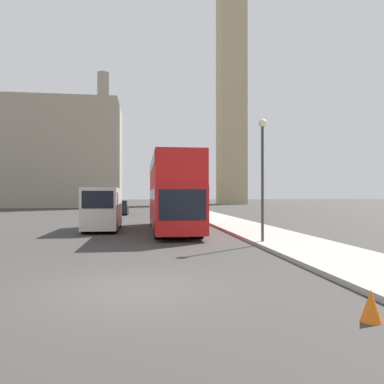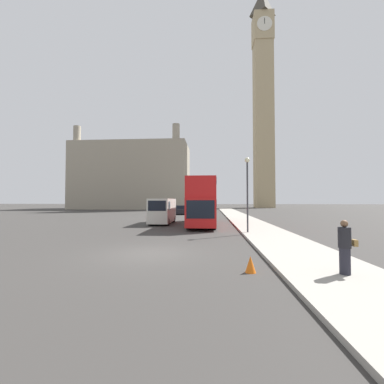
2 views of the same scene
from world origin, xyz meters
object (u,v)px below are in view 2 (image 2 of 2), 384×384
at_px(red_double_decker_bus, 203,200).
at_px(white_van, 163,210).
at_px(clock_tower, 263,95).
at_px(pedestrian, 345,247).
at_px(street_lamp, 247,182).
at_px(parked_sedan, 181,210).

xyz_separation_m(red_double_decker_bus, white_van, (-4.16, 0.93, -1.03)).
xyz_separation_m(clock_tower, pedestrian, (-13.04, -75.72, -35.87)).
relative_size(pedestrian, street_lamp, 0.31).
bearing_deg(white_van, clock_tower, 69.12).
bearing_deg(parked_sedan, street_lamp, -73.14).
relative_size(clock_tower, white_van, 12.56).
bearing_deg(pedestrian, parked_sedan, 104.45).
xyz_separation_m(white_van, pedestrian, (9.04, -17.83, -0.40)).
height_order(clock_tower, red_double_decker_bus, clock_tower).
height_order(white_van, street_lamp, street_lamp).
distance_m(clock_tower, white_van, 71.39).
height_order(clock_tower, pedestrian, clock_tower).
bearing_deg(red_double_decker_bus, street_lamp, -63.09).
xyz_separation_m(clock_tower, street_lamp, (-14.53, -65.49, -33.16)).
bearing_deg(parked_sedan, clock_tower, 61.22).
height_order(clock_tower, white_van, clock_tower).
bearing_deg(street_lamp, pedestrian, -81.69).
xyz_separation_m(clock_tower, white_van, (-22.08, -57.89, -35.47)).
height_order(white_van, pedestrian, white_van).
bearing_deg(pedestrian, white_van, 116.89).
relative_size(pedestrian, parked_sedan, 0.38).
height_order(red_double_decker_bus, street_lamp, street_lamp).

